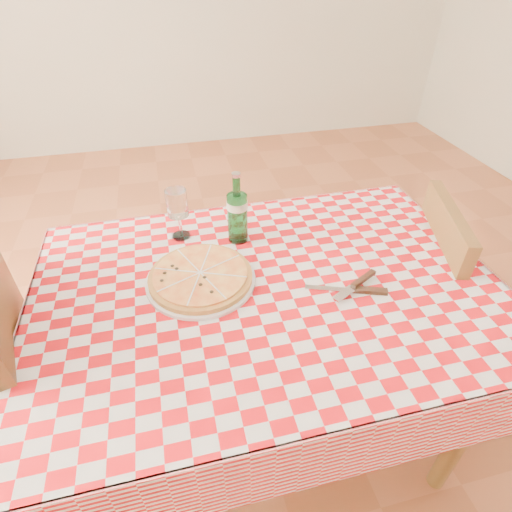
# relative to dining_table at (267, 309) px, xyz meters

# --- Properties ---
(dining_table) EXTENTS (1.20, 0.80, 0.75)m
(dining_table) POSITION_rel_dining_table_xyz_m (0.00, 0.00, 0.00)
(dining_table) COLOR brown
(dining_table) RESTS_ON ground
(tablecloth) EXTENTS (1.30, 0.90, 0.01)m
(tablecloth) POSITION_rel_dining_table_xyz_m (0.00, 0.00, 0.09)
(tablecloth) COLOR #AE0A10
(tablecloth) RESTS_ON dining_table
(chair_near) EXTENTS (0.50, 0.50, 0.87)m
(chair_near) POSITION_rel_dining_table_xyz_m (0.70, 0.04, -0.16)
(chair_near) COLOR brown
(chair_near) RESTS_ON ground
(pizza_plate) EXTENTS (0.41, 0.41, 0.04)m
(pizza_plate) POSITION_rel_dining_table_xyz_m (-0.18, 0.06, 0.12)
(pizza_plate) COLOR #C48241
(pizza_plate) RESTS_ON tablecloth
(water_bottle) EXTENTS (0.09, 0.09, 0.23)m
(water_bottle) POSITION_rel_dining_table_xyz_m (-0.04, 0.24, 0.22)
(water_bottle) COLOR #196427
(water_bottle) RESTS_ON tablecloth
(wine_glass) EXTENTS (0.09, 0.09, 0.17)m
(wine_glass) POSITION_rel_dining_table_xyz_m (-0.21, 0.30, 0.18)
(wine_glass) COLOR white
(wine_glass) RESTS_ON tablecloth
(cutlery) EXTENTS (0.26, 0.23, 0.03)m
(cutlery) POSITION_rel_dining_table_xyz_m (0.22, -0.08, 0.11)
(cutlery) COLOR silver
(cutlery) RESTS_ON tablecloth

